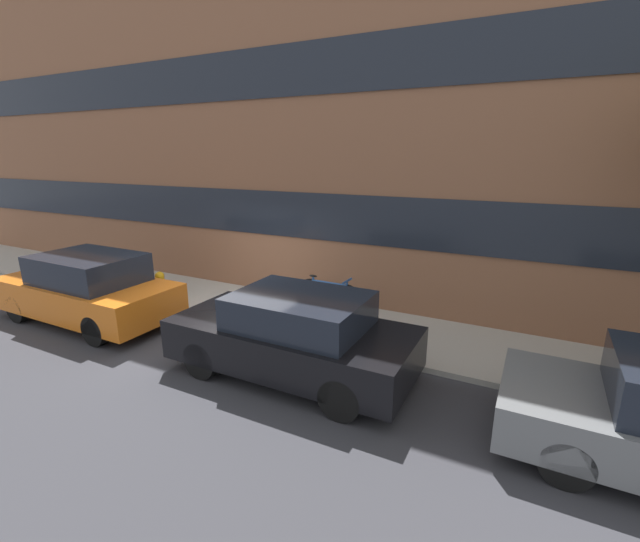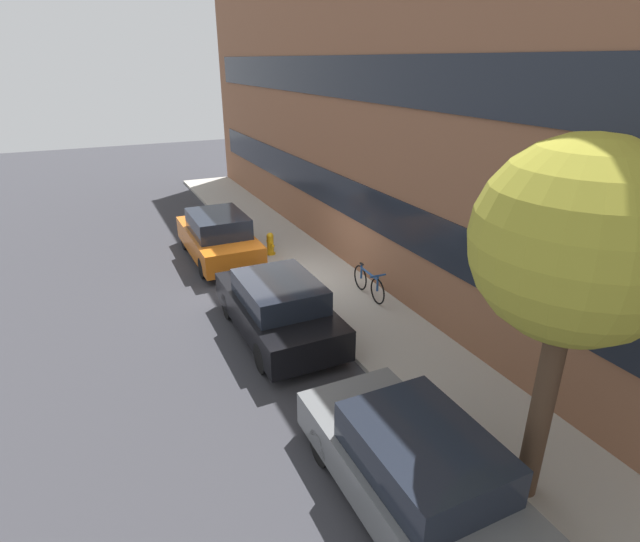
{
  "view_description": "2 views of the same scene",
  "coord_description": "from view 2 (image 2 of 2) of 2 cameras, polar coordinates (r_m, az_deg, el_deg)",
  "views": [
    {
      "loc": [
        5.86,
        -6.63,
        3.61
      ],
      "look_at": [
        2.35,
        0.16,
        1.49
      ],
      "focal_mm": 24.0,
      "sensor_mm": 36.0,
      "label": 1
    },
    {
      "loc": [
        11.91,
        -4.44,
        5.84
      ],
      "look_at": [
        2.16,
        0.15,
        1.26
      ],
      "focal_mm": 28.0,
      "sensor_mm": 36.0,
      "label": 2
    }
  ],
  "objects": [
    {
      "name": "sidewalk_strip",
      "position": [
        14.38,
        -0.03,
        -0.69
      ],
      "size": [
        28.0,
        2.32,
        0.1
      ],
      "color": "#A8A399",
      "rests_on": "ground_plane"
    },
    {
      "name": "bicycle",
      "position": [
        13.02,
        5.6,
        -1.32
      ],
      "size": [
        1.61,
        0.44,
        0.78
      ],
      "rotation": [
        0.0,
        0.0,
        -0.03
      ],
      "color": "black",
      "rests_on": "sidewalk_strip"
    },
    {
      "name": "rowhouse_facade",
      "position": [
        13.95,
        6.29,
        19.11
      ],
      "size": [
        28.0,
        1.02,
        9.81
      ],
      "color": "brown",
      "rests_on": "ground_plane"
    },
    {
      "name": "parked_car_black",
      "position": [
        11.25,
        -4.83,
        -4.16
      ],
      "size": [
        4.06,
        1.79,
        1.43
      ],
      "rotation": [
        0.0,
        0.0,
        3.14
      ],
      "color": "black",
      "rests_on": "ground_plane"
    },
    {
      "name": "fire_hydrant",
      "position": [
        15.9,
        -5.7,
        3.17
      ],
      "size": [
        0.56,
        0.31,
        0.72
      ],
      "color": "gold",
      "rests_on": "sidewalk_strip"
    },
    {
      "name": "parked_car_orange",
      "position": [
        15.89,
        -11.56,
        3.84
      ],
      "size": [
        4.2,
        1.77,
        1.52
      ],
      "rotation": [
        0.0,
        0.0,
        3.14
      ],
      "color": "#D16619",
      "rests_on": "ground_plane"
    },
    {
      "name": "ground_plane",
      "position": [
        13.99,
        -4.33,
        -1.7
      ],
      "size": [
        56.0,
        56.0,
        0.0
      ],
      "primitive_type": "plane",
      "color": "#333338"
    },
    {
      "name": "street_tree",
      "position": [
        6.46,
        27.29,
        2.68
      ],
      "size": [
        2.46,
        2.46,
        5.04
      ],
      "color": "#473323",
      "rests_on": "sidewalk_strip"
    },
    {
      "name": "parked_car_grey",
      "position": [
        7.43,
        10.87,
        -21.43
      ],
      "size": [
        4.11,
        1.74,
        1.4
      ],
      "rotation": [
        0.0,
        0.0,
        3.14
      ],
      "color": "slate",
      "rests_on": "ground_plane"
    }
  ]
}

